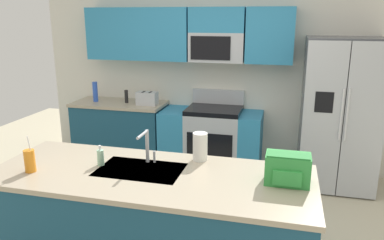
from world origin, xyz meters
name	(u,v)px	position (x,y,z in m)	size (l,w,h in m)	color
kitchen_wall_unit	(211,62)	(-0.14, 2.08, 1.47)	(5.20, 0.43, 2.60)	silver
back_counter	(121,132)	(-1.41, 1.80, 0.45)	(1.31, 0.63, 0.90)	navy
range_oven	(211,140)	(-0.06, 1.80, 0.44)	(1.36, 0.61, 1.10)	#B7BABF
refrigerator	(339,115)	(1.54, 1.73, 0.93)	(0.90, 0.76, 1.85)	#4C4F54
island_counter	(151,224)	(-0.10, -0.47, 0.45)	(2.54, 0.99, 0.90)	navy
toaster	(147,98)	(-0.96, 1.75, 0.99)	(0.28, 0.16, 0.18)	#B7BABF
pepper_mill	(126,96)	(-1.29, 1.80, 0.99)	(0.05, 0.05, 0.18)	black
bottle_blue	(95,92)	(-1.76, 1.77, 1.04)	(0.07, 0.07, 0.28)	blue
sink_faucet	(147,144)	(-0.19, -0.28, 1.07)	(0.09, 0.21, 0.28)	#B7BABF
drink_cup_orange	(30,161)	(-1.02, -0.68, 0.99)	(0.08, 0.08, 0.30)	orange
soap_dispenser	(101,157)	(-0.54, -0.42, 0.97)	(0.06, 0.06, 0.17)	#A5D8B2
paper_towel_roll	(200,147)	(0.22, -0.10, 1.02)	(0.12, 0.12, 0.24)	white
backpack	(288,168)	(0.94, -0.40, 1.02)	(0.32, 0.22, 0.23)	green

